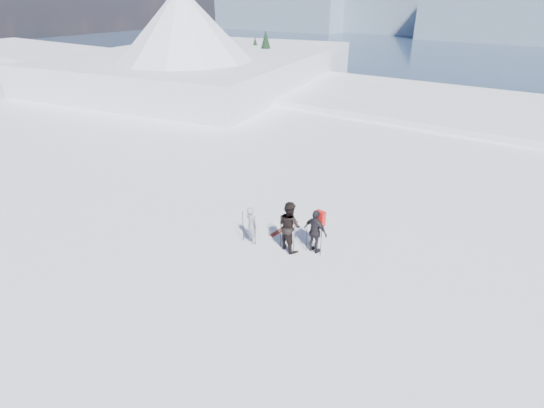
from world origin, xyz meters
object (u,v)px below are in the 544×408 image
Objects in this scene: skier_dark at (289,226)px; skier_grey at (251,225)px; skier_pack at (315,232)px; skis_loose at (284,228)px.

skier_grey is at bearing 35.35° from skier_dark.
skier_pack is 2.26m from skis_loose.
skier_dark is at bearing -144.81° from skier_grey.
skier_pack is (0.92, 0.38, -0.12)m from skier_dark.
skis_loose is at bearing -14.75° from skier_pack.
skier_dark is 1.14× the size of skier_pack.
skier_grey reaches higher than skis_loose.
skier_pack is 1.04× the size of skis_loose.
skier_grey is at bearing -106.82° from skis_loose.
skier_dark is (1.48, 0.42, 0.23)m from skier_grey.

